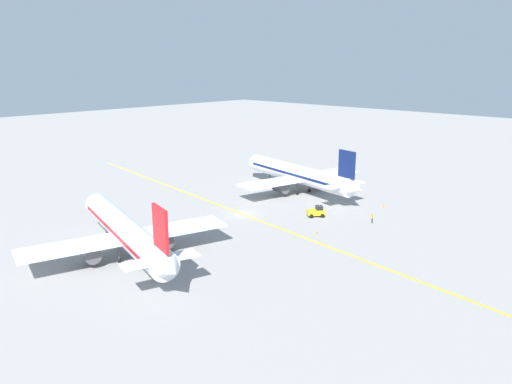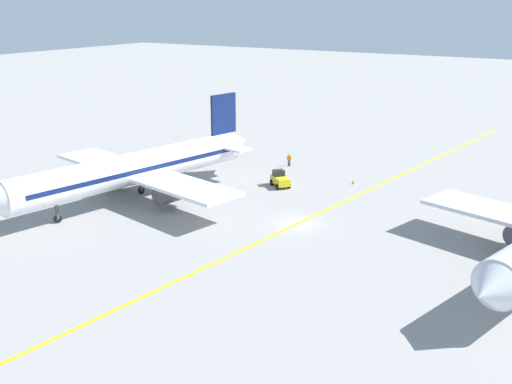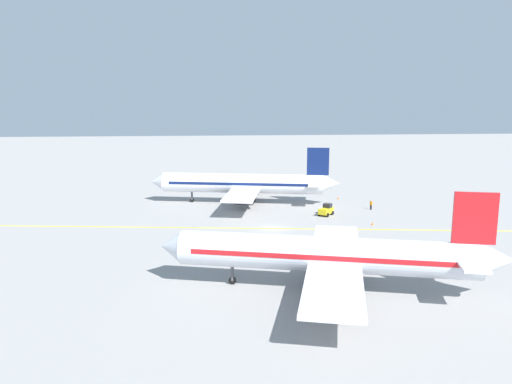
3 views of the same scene
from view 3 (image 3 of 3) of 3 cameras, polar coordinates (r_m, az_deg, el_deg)
name	(u,v)px [view 3 (image 3 of 3)]	position (r m, az deg, el deg)	size (l,w,h in m)	color
ground_plane	(272,229)	(75.52, 1.79, -4.20)	(400.00, 400.00, 0.00)	gray
apron_yellow_centreline	(272,229)	(75.52, 1.79, -4.19)	(0.40, 120.00, 0.01)	yellow
airplane_at_gate	(329,255)	(51.20, 8.38, -7.17)	(28.39, 35.03, 10.60)	silver
airplane_adjacent_stand	(244,184)	(93.01, -1.35, 0.94)	(28.47, 35.32, 10.60)	white
baggage_tug_white	(326,210)	(84.65, 8.03, -2.05)	(3.28, 3.04, 2.11)	gold
ground_crew_worker	(371,205)	(90.43, 13.01, -1.41)	(0.50, 0.38, 1.68)	#23232D
traffic_cone_near_nose	(256,194)	(101.16, 0.00, -0.25)	(0.32, 0.32, 0.55)	orange
traffic_cone_mid_apron	(373,223)	(79.53, 13.18, -3.51)	(0.32, 0.32, 0.55)	orange
traffic_cone_by_wingtip	(338,198)	(98.78, 9.37, -0.66)	(0.32, 0.32, 0.55)	orange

